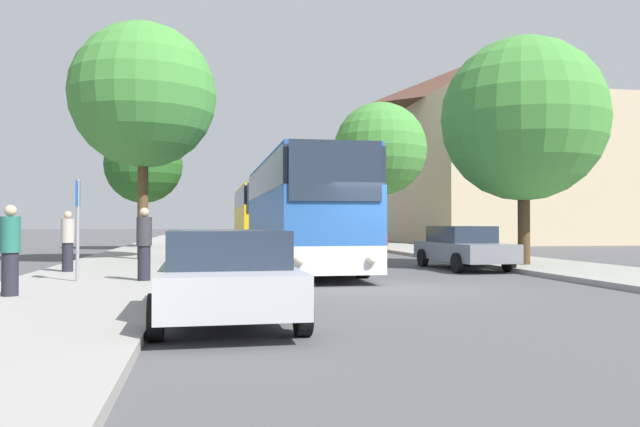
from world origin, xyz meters
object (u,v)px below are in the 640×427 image
Objects in this scene: bus_middle at (261,217)px; bus_stop_sign at (78,217)px; parked_car_right_far at (360,237)px; pedestrian_waiting_near at (144,244)px; pedestrian_waiting_far at (10,250)px; tree_right_mid at (380,149)px; parked_car_right_near at (462,247)px; tree_left_near at (144,165)px; bus_front at (299,212)px; parked_car_left_curb at (226,275)px; pedestrian_walking_back at (68,241)px; tree_left_far at (143,96)px; tree_right_near at (523,119)px.

bus_middle reaches higher than bus_stop_sign.
pedestrian_waiting_near is at bearing 62.23° from parked_car_right_far.
tree_right_mid is at bearing 120.66° from pedestrian_waiting_far.
parked_car_right_near is 0.67× the size of tree_left_near.
bus_front is 18.80m from tree_right_mid.
pedestrian_waiting_far is 24.57m from tree_left_near.
bus_middle is at bearing -167.03° from tree_right_mid.
parked_car_left_curb is at bearing -171.69° from pedestrian_waiting_near.
bus_middle is 2.30× the size of parked_car_right_far.
bus_middle is at bearing 134.37° from pedestrian_waiting_far.
tree_right_mid is (14.24, 24.39, 5.07)m from pedestrian_waiting_far.
tree_right_mid reaches higher than tree_left_near.
pedestrian_waiting_near is 1.01× the size of pedestrian_waiting_far.
bus_middle is 18.06m from pedestrian_walking_back.
pedestrian_waiting_far is (-11.99, -6.76, 0.27)m from parked_car_right_near.
parked_car_right_near is at bearing 18.77° from bus_stop_sign.
bus_middle is 25.89m from parked_car_left_curb.
pedestrian_walking_back is at bearing -112.78° from bus_middle.
bus_front is 8.31m from tree_left_far.
pedestrian_waiting_near is at bearing -4.28° from bus_stop_sign.
parked_car_right_far is 0.51× the size of tree_right_mid.
parked_car_left_curb is at bearing -82.10° from tree_left_near.
tree_left_near is 14.16m from tree_right_mid.
bus_middle is 23.66m from pedestrian_waiting_far.
parked_car_right_near is 2.70× the size of pedestrian_walking_back.
parked_car_right_near is 10.58m from pedestrian_waiting_near.
pedestrian_waiting_far is at bearing 60.87° from parked_car_right_far.
pedestrian_walking_back is at bearing 51.27° from parked_car_right_far.
bus_front is at bearing -11.68° from parked_car_right_near.
bus_front is at bearing 178.29° from pedestrian_walking_back.
pedestrian_waiting_near is (-9.81, -3.97, 0.29)m from parked_car_right_near.
parked_car_right_far is 13.06m from tree_left_near.
pedestrian_walking_back is 0.19× the size of tree_right_mid.
tree_left_far is 1.19× the size of tree_right_near.
pedestrian_waiting_far is at bearing -106.68° from bus_middle.
pedestrian_waiting_far is at bearing 76.54° from pedestrian_walking_back.
pedestrian_walking_back is (-12.23, -14.75, 0.29)m from parked_car_right_far.
tree_left_far reaches higher than bus_stop_sign.
bus_front reaches higher than parked_car_left_curb.
pedestrian_waiting_near is (-4.49, -4.90, -0.84)m from bus_front.
pedestrian_waiting_near is at bearing -84.57° from tree_left_near.
bus_middle reaches higher than parked_car_left_curb.
bus_stop_sign is 14.31m from tree_right_near.
pedestrian_waiting_far reaches higher than parked_car_left_curb.
pedestrian_waiting_near is at bearing -84.37° from tree_left_far.
parked_car_right_far is at bearing 120.88° from pedestrian_waiting_far.
pedestrian_waiting_near is 13.09m from tree_right_near.
tree_right_near is at bearing -65.62° from bus_middle.
tree_left_near reaches higher than pedestrian_waiting_near.
tree_right_near reaches higher than bus_front.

